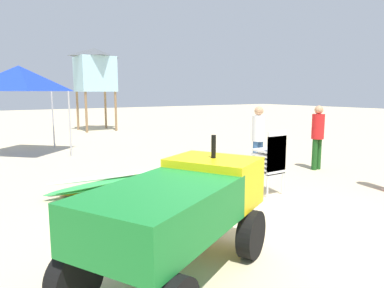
{
  "coord_description": "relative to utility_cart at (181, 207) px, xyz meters",
  "views": [
    {
      "loc": [
        -3.35,
        -3.85,
        2.05
      ],
      "look_at": [
        0.76,
        2.42,
        0.93
      ],
      "focal_mm": 33.02,
      "sensor_mm": 36.0,
      "label": 1
    }
  ],
  "objects": [
    {
      "name": "lifeguard_tower",
      "position": [
        4.11,
        15.36,
        2.4
      ],
      "size": [
        1.98,
        1.98,
        4.31
      ],
      "color": "olive",
      "rests_on": "ground"
    },
    {
      "name": "popup_canopy",
      "position": [
        -0.32,
        9.33,
        1.68
      ],
      "size": [
        2.45,
        2.45,
        2.87
      ],
      "color": "#B2B2B7",
      "rests_on": "ground"
    },
    {
      "name": "ground",
      "position": [
        1.38,
        0.64,
        -0.78
      ],
      "size": [
        80.0,
        80.0,
        0.0
      ],
      "primitive_type": "plane",
      "color": "beige"
    },
    {
      "name": "utility_cart",
      "position": [
        0.0,
        0.0,
        0.0
      ],
      "size": [
        2.81,
        2.24,
        1.5
      ],
      "color": "#197A2D",
      "rests_on": "ground"
    },
    {
      "name": "stacked_plastic_chairs",
      "position": [
        3.13,
        1.66,
        -0.04
      ],
      "size": [
        0.48,
        0.48,
        1.29
      ],
      "color": "silver",
      "rests_on": "ground"
    },
    {
      "name": "lifeguard_near_center",
      "position": [
        5.83,
        2.66,
        0.19
      ],
      "size": [
        0.32,
        0.32,
        1.7
      ],
      "color": "#194C19",
      "rests_on": "ground"
    },
    {
      "name": "surfboard_pile",
      "position": [
        0.4,
        3.69,
        -0.62
      ],
      "size": [
        2.38,
        0.87,
        0.32
      ],
      "color": "yellow",
      "rests_on": "ground"
    },
    {
      "name": "lifeguard_near_right",
      "position": [
        4.26,
        3.24,
        0.18
      ],
      "size": [
        0.32,
        0.32,
        1.69
      ],
      "color": "#33598C",
      "rests_on": "ground"
    }
  ]
}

